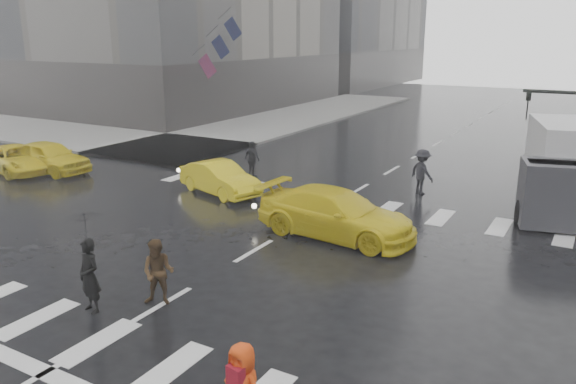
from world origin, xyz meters
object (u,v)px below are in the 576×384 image
Objects in this scene: pedestrian_brown at (158,272)px; taxi_front at (49,157)px; box_truck at (563,166)px; taxi_mid at (220,178)px.

taxi_front is at bearing 127.62° from pedestrian_brown.
taxi_front is 22.03m from box_truck.
pedestrian_brown is 0.41× the size of taxi_mid.
taxi_front is at bearing 113.82° from taxi_mid.
taxi_front reaches higher than taxi_mid.
box_truck is at bearing 36.19° from pedestrian_brown.
box_truck is at bearing -74.29° from taxi_front.
taxi_front is (-13.75, 7.57, -0.07)m from pedestrian_brown.
taxi_mid is at bearing -175.15° from box_truck.
pedestrian_brown is 15.70m from taxi_front.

